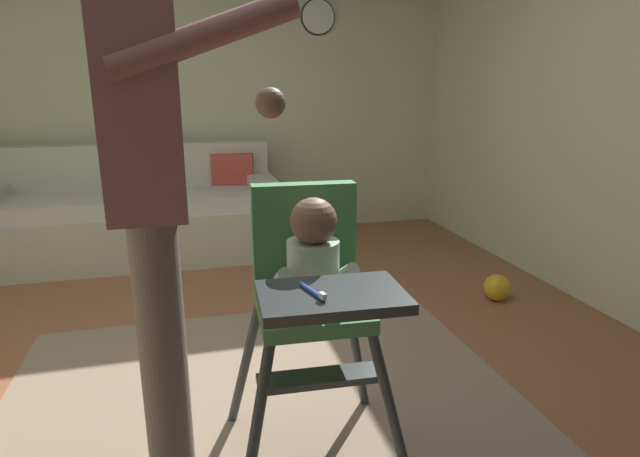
% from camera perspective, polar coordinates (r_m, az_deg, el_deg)
% --- Properties ---
extents(ground, '(6.10, 6.82, 0.10)m').
position_cam_1_polar(ground, '(2.47, -10.30, -18.10)').
color(ground, '#92593A').
extents(wall_far, '(5.30, 0.06, 2.51)m').
position_cam_1_polar(wall_far, '(4.70, -13.78, 14.40)').
color(wall_far, beige).
rests_on(wall_far, ground).
extents(wall_right, '(0.06, 5.82, 2.51)m').
position_cam_1_polar(wall_right, '(3.36, 31.45, 12.42)').
color(wall_right, beige).
rests_on(wall_right, ground).
extents(area_rug, '(2.19, 2.47, 0.01)m').
position_cam_1_polar(area_rug, '(2.08, -4.78, -23.29)').
color(area_rug, gray).
rests_on(area_rug, ground).
extents(couch, '(2.20, 0.86, 0.86)m').
position_cam_1_polar(couch, '(4.31, -19.72, 1.45)').
color(couch, beige).
rests_on(couch, ground).
extents(high_chair, '(0.64, 0.75, 0.99)m').
position_cam_1_polar(high_chair, '(1.71, -0.91, -5.74)').
color(high_chair, '#2E3434').
rests_on(high_chair, ground).
extents(adult_standing, '(0.51, 0.49, 1.75)m').
position_cam_1_polar(adult_standing, '(1.57, -18.07, 3.33)').
color(adult_standing, '#665A54').
rests_on(adult_standing, ground).
extents(toy_ball, '(0.17, 0.17, 0.17)m').
position_cam_1_polar(toy_ball, '(3.45, 19.01, -6.18)').
color(toy_ball, gold).
rests_on(toy_ball, ground).
extents(wall_clock, '(0.31, 0.04, 0.31)m').
position_cam_1_polar(wall_clock, '(4.85, -0.24, 22.38)').
color(wall_clock, white).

